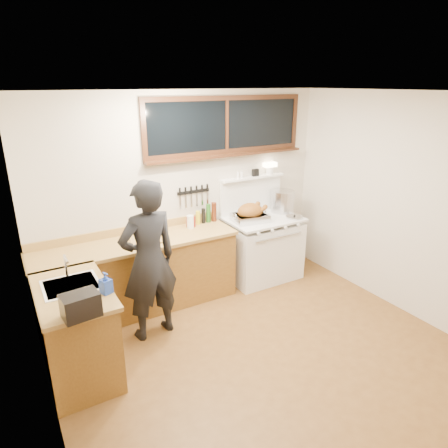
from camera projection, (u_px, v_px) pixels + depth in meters
ground_plane at (260, 351)px, 4.23m from camera, size 4.00×3.50×0.02m
room_shell at (266, 201)px, 3.67m from camera, size 4.10×3.60×2.65m
counter_back at (139, 275)px, 4.88m from camera, size 2.44×0.64×1.00m
counter_left at (76, 331)px, 3.78m from camera, size 0.64×1.09×0.90m
sink_unit at (72, 290)px, 3.72m from camera, size 0.50×0.45×0.37m
vintage_stove at (262, 246)px, 5.69m from camera, size 1.02×0.74×1.60m
back_window at (227, 132)px, 5.22m from camera, size 2.32×0.13×0.77m
left_doorway at (53, 355)px, 2.47m from camera, size 0.02×1.04×2.17m
knife_strip at (194, 192)px, 5.24m from camera, size 0.46×0.03×0.28m
man at (149, 261)px, 4.22m from camera, size 0.70×0.51×1.78m
soap_bottle at (106, 283)px, 3.53m from camera, size 0.12×0.12×0.20m
toaster at (81, 305)px, 3.18m from camera, size 0.31×0.23×0.20m
cutting_board at (146, 237)px, 4.72m from camera, size 0.42×0.35×0.13m
roast_turkey at (250, 214)px, 5.38m from camera, size 0.50×0.40×0.25m
stockpot at (283, 201)px, 5.76m from camera, size 0.42×0.42×0.31m
saucepan at (256, 210)px, 5.67m from camera, size 0.16×0.28×0.12m
pot_lid at (294, 217)px, 5.54m from camera, size 0.32×0.32×0.04m
coffee_tin at (191, 222)px, 5.17m from camera, size 0.11×0.09×0.14m
pitcher at (190, 222)px, 5.13m from camera, size 0.10×0.10×0.17m
bottle_cluster at (208, 214)px, 5.33m from camera, size 0.31×0.07×0.26m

